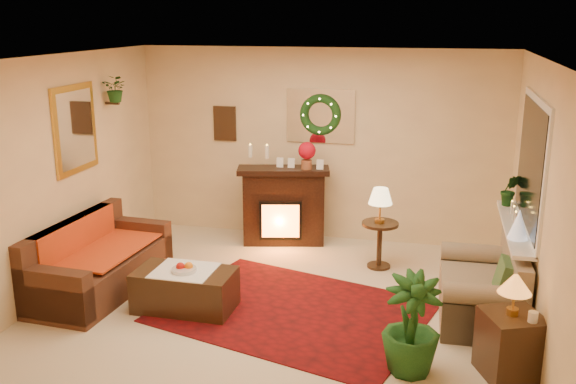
% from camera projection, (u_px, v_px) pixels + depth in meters
% --- Properties ---
extents(floor, '(5.00, 5.00, 0.00)m').
position_uv_depth(floor, '(281.00, 303.00, 6.92)').
color(floor, beige).
rests_on(floor, ground).
extents(ceiling, '(5.00, 5.00, 0.00)m').
position_uv_depth(ceiling, '(280.00, 58.00, 6.23)').
color(ceiling, white).
rests_on(ceiling, ground).
extents(wall_back, '(5.00, 5.00, 0.00)m').
position_uv_depth(wall_back, '(320.00, 145.00, 8.68)').
color(wall_back, '#EFD88C').
rests_on(wall_back, ground).
extents(wall_front, '(5.00, 5.00, 0.00)m').
position_uv_depth(wall_front, '(202.00, 267.00, 4.46)').
color(wall_front, '#EFD88C').
rests_on(wall_front, ground).
extents(wall_left, '(4.50, 4.50, 0.00)m').
position_uv_depth(wall_left, '(62.00, 173.00, 7.13)').
color(wall_left, '#EFD88C').
rests_on(wall_left, ground).
extents(wall_right, '(4.50, 4.50, 0.00)m').
position_uv_depth(wall_right, '(538.00, 203.00, 6.01)').
color(wall_right, '#EFD88C').
rests_on(wall_right, ground).
extents(area_rug, '(3.05, 2.60, 0.01)m').
position_uv_depth(area_rug, '(294.00, 311.00, 6.71)').
color(area_rug, '#610E0B').
rests_on(area_rug, floor).
extents(sofa, '(0.94, 1.91, 0.80)m').
position_uv_depth(sofa, '(100.00, 254.00, 7.14)').
color(sofa, brown).
rests_on(sofa, floor).
extents(red_throw, '(0.86, 1.39, 0.02)m').
position_uv_depth(red_throw, '(104.00, 247.00, 7.28)').
color(red_throw, red).
rests_on(red_throw, sofa).
extents(fireplace, '(1.12, 0.57, 0.99)m').
position_uv_depth(fireplace, '(284.00, 204.00, 8.62)').
color(fireplace, black).
rests_on(fireplace, floor).
extents(poinsettia, '(0.23, 0.23, 0.23)m').
position_uv_depth(poinsettia, '(307.00, 151.00, 8.33)').
color(poinsettia, '#B5081A').
rests_on(poinsettia, fireplace).
extents(mantel_candle_a, '(0.05, 0.05, 0.16)m').
position_uv_depth(mantel_candle_a, '(250.00, 151.00, 8.51)').
color(mantel_candle_a, beige).
rests_on(mantel_candle_a, fireplace).
extents(mantel_candle_b, '(0.06, 0.06, 0.17)m').
position_uv_depth(mantel_candle_b, '(267.00, 152.00, 8.45)').
color(mantel_candle_b, beige).
rests_on(mantel_candle_b, fireplace).
extents(mantel_mirror, '(0.92, 0.02, 0.72)m').
position_uv_depth(mantel_mirror, '(321.00, 116.00, 8.56)').
color(mantel_mirror, white).
rests_on(mantel_mirror, wall_back).
extents(wreath, '(0.55, 0.11, 0.55)m').
position_uv_depth(wreath, '(320.00, 115.00, 8.52)').
color(wreath, '#194719').
rests_on(wreath, wall_back).
extents(wall_art, '(0.32, 0.03, 0.48)m').
position_uv_depth(wall_art, '(225.00, 123.00, 8.90)').
color(wall_art, '#381E11').
rests_on(wall_art, wall_back).
extents(gold_mirror, '(0.03, 0.84, 1.00)m').
position_uv_depth(gold_mirror, '(75.00, 129.00, 7.29)').
color(gold_mirror, gold).
rests_on(gold_mirror, wall_left).
extents(hanging_plant, '(0.33, 0.28, 0.36)m').
position_uv_depth(hanging_plant, '(117.00, 102.00, 7.90)').
color(hanging_plant, '#194719').
rests_on(hanging_plant, wall_left).
extents(loveseat, '(0.81, 1.37, 0.78)m').
position_uv_depth(loveseat, '(481.00, 278.00, 6.51)').
color(loveseat, slate).
rests_on(loveseat, floor).
extents(window_frame, '(0.03, 1.86, 1.36)m').
position_uv_depth(window_frame, '(532.00, 164.00, 6.47)').
color(window_frame, white).
rests_on(window_frame, wall_right).
extents(window_glass, '(0.02, 1.70, 1.22)m').
position_uv_depth(window_glass, '(530.00, 164.00, 6.47)').
color(window_glass, black).
rests_on(window_glass, wall_right).
extents(window_sill, '(0.22, 1.86, 0.04)m').
position_uv_depth(window_sill, '(515.00, 227.00, 6.67)').
color(window_sill, white).
rests_on(window_sill, wall_right).
extents(mini_tree, '(0.20, 0.20, 0.29)m').
position_uv_depth(mini_tree, '(519.00, 224.00, 6.22)').
color(mini_tree, white).
rests_on(mini_tree, window_sill).
extents(sill_plant, '(0.26, 0.21, 0.48)m').
position_uv_depth(sill_plant, '(510.00, 189.00, 7.30)').
color(sill_plant, '#22511F').
rests_on(sill_plant, window_sill).
extents(side_table_round, '(0.55, 0.55, 0.58)m').
position_uv_depth(side_table_round, '(379.00, 242.00, 7.82)').
color(side_table_round, '#56341D').
rests_on(side_table_round, floor).
extents(lamp_cream, '(0.29, 0.29, 0.44)m').
position_uv_depth(lamp_cream, '(380.00, 199.00, 7.66)').
color(lamp_cream, '#FFE49B').
rests_on(lamp_cream, side_table_round).
extents(end_table_square, '(0.61, 0.61, 0.57)m').
position_uv_depth(end_table_square, '(511.00, 347.00, 5.46)').
color(end_table_square, black).
rests_on(end_table_square, floor).
extents(lamp_tiffany, '(0.28, 0.28, 0.41)m').
position_uv_depth(lamp_tiffany, '(514.00, 295.00, 5.33)').
color(lamp_tiffany, orange).
rests_on(lamp_tiffany, end_table_square).
extents(coffee_table, '(1.03, 0.58, 0.43)m').
position_uv_depth(coffee_table, '(185.00, 291.00, 6.72)').
color(coffee_table, black).
rests_on(coffee_table, floor).
extents(fruit_bowl, '(0.26, 0.26, 0.06)m').
position_uv_depth(fruit_bowl, '(184.00, 271.00, 6.62)').
color(fruit_bowl, silver).
rests_on(fruit_bowl, coffee_table).
extents(floor_palm, '(1.84, 1.84, 2.68)m').
position_uv_depth(floor_palm, '(411.00, 324.00, 5.47)').
color(floor_palm, black).
rests_on(floor_palm, floor).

